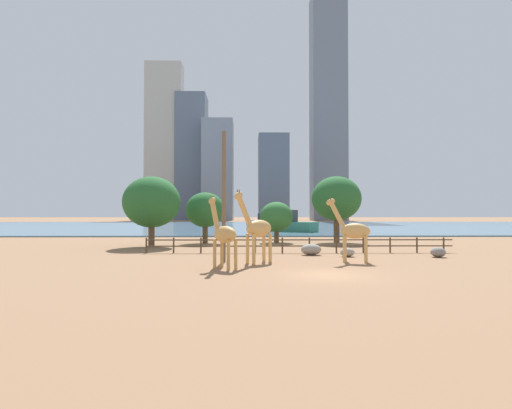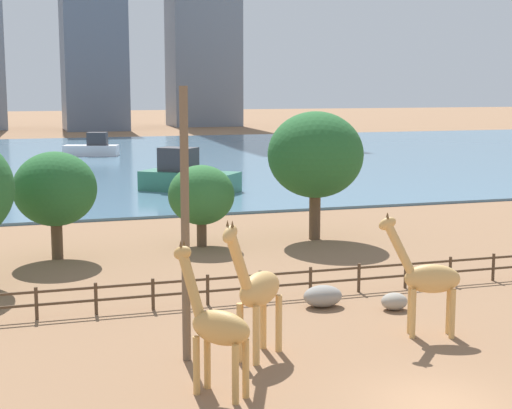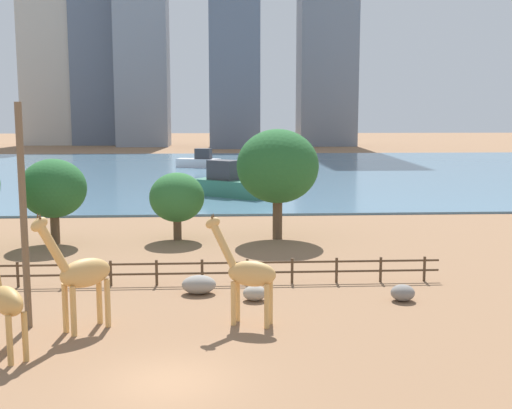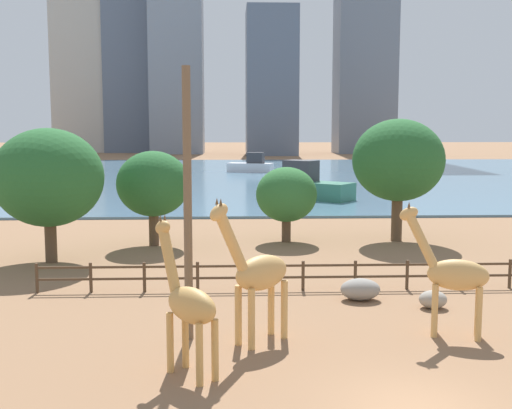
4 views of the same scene
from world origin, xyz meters
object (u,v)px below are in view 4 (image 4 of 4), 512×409
at_px(giraffe_companion, 452,274).
at_px(tree_left_small, 153,184).
at_px(tree_center_broad, 398,161).
at_px(boulder_small, 360,289).
at_px(giraffe_tall, 188,304).
at_px(boulder_by_pole, 433,299).
at_px(tree_left_large, 48,178).
at_px(utility_pole, 188,205).
at_px(boat_ferry, 251,165).
at_px(boat_sailboat, 308,186).
at_px(tree_right_tall, 286,195).
at_px(giraffe_young, 257,273).

height_order(giraffe_companion, tree_left_small, tree_left_small).
bearing_deg(tree_center_broad, tree_left_small, -176.31).
bearing_deg(boulder_small, giraffe_tall, -130.07).
relative_size(boulder_by_pole, tree_left_large, 0.16).
xyz_separation_m(giraffe_tall, tree_left_small, (-3.41, 20.47, 1.60)).
xyz_separation_m(utility_pole, tree_left_small, (-3.20, 17.26, -0.82)).
xyz_separation_m(boat_ferry, boat_sailboat, (4.23, -37.03, 0.23)).
height_order(boulder_by_pole, tree_left_small, tree_left_small).
xyz_separation_m(giraffe_companion, boulder_small, (-2.15, 4.68, -1.71)).
relative_size(tree_left_large, tree_right_tall, 1.52).
relative_size(tree_right_tall, boat_sailboat, 0.55).
relative_size(utility_pole, tree_right_tall, 1.95).
height_order(tree_center_broad, boat_sailboat, tree_center_broad).
bearing_deg(giraffe_tall, boulder_small, -80.80).
distance_m(tree_center_broad, tree_right_tall, 7.24).
distance_m(giraffe_young, tree_right_tall, 18.92).
distance_m(giraffe_companion, utility_pole, 9.22).
distance_m(tree_left_large, boat_ferry, 66.06).
xyz_separation_m(tree_left_large, tree_right_tall, (12.93, 5.58, -1.54)).
distance_m(giraffe_tall, boulder_by_pole, 11.38).
relative_size(boulder_small, tree_right_tall, 0.35).
distance_m(utility_pole, tree_left_large, 14.98).
xyz_separation_m(boulder_by_pole, boat_ferry, (-4.72, 74.09, 0.87)).
bearing_deg(tree_right_tall, giraffe_tall, -102.30).
xyz_separation_m(giraffe_tall, giraffe_companion, (8.71, 3.11, 0.05)).
xyz_separation_m(tree_right_tall, boat_sailboat, (4.03, 22.14, -1.49)).
bearing_deg(giraffe_companion, boulder_small, -46.14).
bearing_deg(utility_pole, giraffe_young, -13.10).
distance_m(giraffe_companion, tree_right_tall, 18.76).
distance_m(utility_pole, boat_sailboat, 41.42).
distance_m(giraffe_young, boulder_by_pole, 8.30).
distance_m(giraffe_companion, giraffe_young, 6.64).
relative_size(tree_left_large, tree_left_small, 1.24).
relative_size(utility_pole, tree_center_broad, 1.19).
xyz_separation_m(tree_left_large, tree_center_broad, (19.86, 5.60, 0.56)).
distance_m(boulder_small, tree_center_broad, 15.26).
height_order(tree_left_large, boat_sailboat, tree_left_large).
height_order(tree_right_tall, boat_sailboat, tree_right_tall).
xyz_separation_m(giraffe_young, utility_pole, (-2.28, 0.53, 2.18)).
xyz_separation_m(tree_right_tall, boat_ferry, (-0.21, 59.17, -1.72)).
bearing_deg(giraffe_companion, giraffe_young, 22.86).
height_order(tree_right_tall, tree_left_small, tree_left_small).
height_order(giraffe_young, boulder_small, giraffe_young).
relative_size(utility_pole, boulder_small, 5.51).
relative_size(giraffe_young, boulder_small, 3.02).
bearing_deg(tree_right_tall, boat_sailboat, 79.69).
relative_size(tree_left_large, boat_ferry, 0.97).
height_order(tree_center_broad, tree_left_small, tree_center_broad).
distance_m(tree_right_tall, boat_ferry, 59.19).
height_order(tree_center_broad, tree_right_tall, tree_center_broad).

